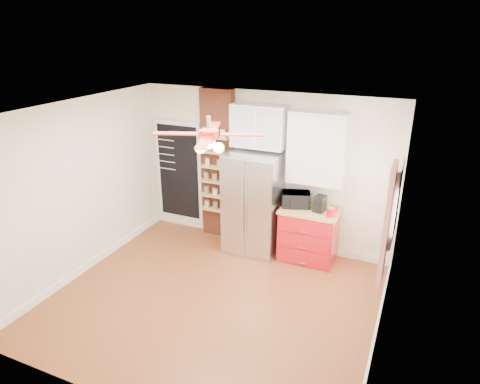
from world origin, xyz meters
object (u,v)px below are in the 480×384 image
at_px(canister_left, 330,213).
at_px(coffee_maker, 320,204).
at_px(red_cabinet, 309,234).
at_px(toaster_oven, 296,199).
at_px(ceiling_fan, 209,134).
at_px(pantry_jar_oats, 208,162).
at_px(fridge, 253,203).

bearing_deg(canister_left, coffee_maker, 142.21).
distance_m(red_cabinet, toaster_oven, 0.63).
height_order(red_cabinet, ceiling_fan, ceiling_fan).
xyz_separation_m(ceiling_fan, pantry_jar_oats, (-0.99, 1.78, -0.99)).
relative_size(fridge, ceiling_fan, 1.25).
bearing_deg(pantry_jar_oats, toaster_oven, -2.25).
distance_m(toaster_oven, coffee_maker, 0.41).
distance_m(red_cabinet, coffee_maker, 0.60).
xyz_separation_m(red_cabinet, ceiling_fan, (-0.92, -1.68, 1.97)).
relative_size(coffee_maker, pantry_jar_oats, 1.96).
bearing_deg(fridge, coffee_maker, 2.82).
relative_size(toaster_oven, canister_left, 3.14).
xyz_separation_m(red_cabinet, pantry_jar_oats, (-1.91, 0.10, 0.99)).
height_order(coffee_maker, canister_left, coffee_maker).
bearing_deg(toaster_oven, red_cabinet, -26.97).
bearing_deg(canister_left, red_cabinet, 156.16).
bearing_deg(fridge, pantry_jar_oats, 171.04).
relative_size(toaster_oven, coffee_maker, 1.74).
height_order(fridge, red_cabinet, fridge).
bearing_deg(coffee_maker, red_cabinet, -166.94).
distance_m(fridge, red_cabinet, 1.06).
bearing_deg(canister_left, ceiling_fan, -130.02).
bearing_deg(red_cabinet, ceiling_fan, -118.71).
height_order(toaster_oven, pantry_jar_oats, pantry_jar_oats).
relative_size(ceiling_fan, coffee_maker, 5.44).
bearing_deg(fridge, red_cabinet, 2.95).
xyz_separation_m(coffee_maker, canister_left, (0.21, -0.16, -0.06)).
height_order(fridge, canister_left, fridge).
height_order(ceiling_fan, coffee_maker, ceiling_fan).
bearing_deg(pantry_jar_oats, canister_left, -6.45).
bearing_deg(red_cabinet, fridge, -177.05).
height_order(toaster_oven, canister_left, toaster_oven).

